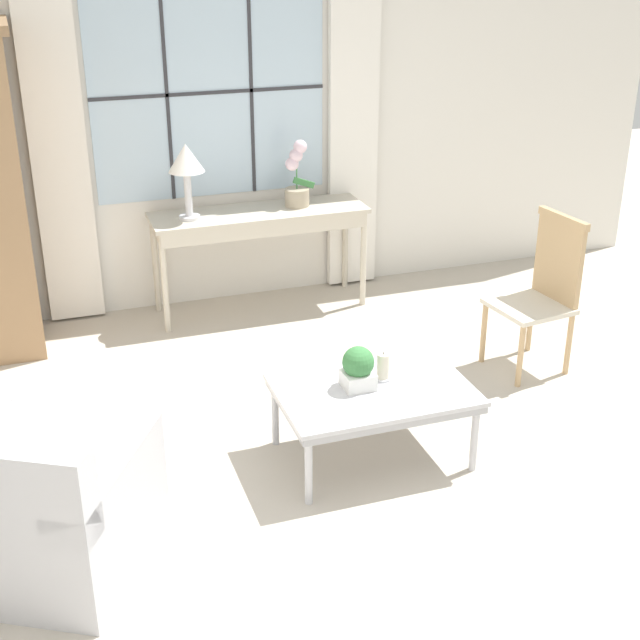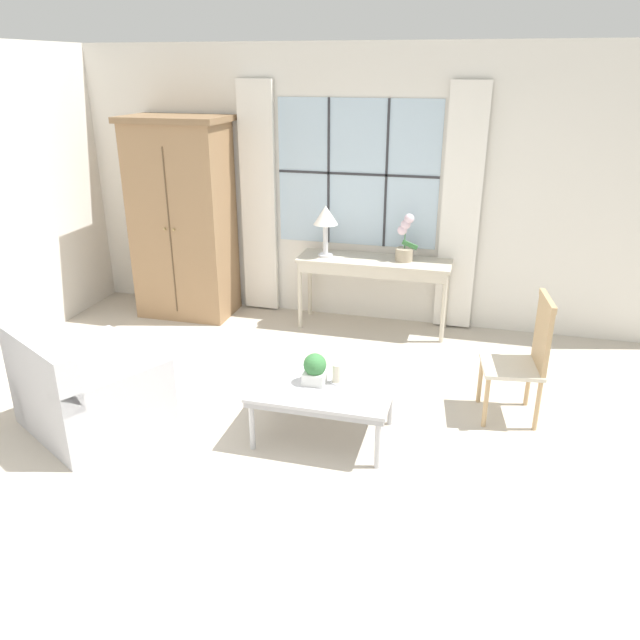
{
  "view_description": "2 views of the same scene",
  "coord_description": "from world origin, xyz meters",
  "px_view_note": "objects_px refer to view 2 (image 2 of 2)",
  "views": [
    {
      "loc": [
        -1.32,
        -3.23,
        2.67
      ],
      "look_at": [
        0.08,
        0.86,
        0.71
      ],
      "focal_mm": 50.0,
      "sensor_mm": 36.0,
      "label": 1
    },
    {
      "loc": [
        1.27,
        -3.33,
        2.58
      ],
      "look_at": [
        0.21,
        0.7,
        0.88
      ],
      "focal_mm": 35.0,
      "sensor_mm": 36.0,
      "label": 2
    }
  ],
  "objects_px": {
    "console_table": "(374,267)",
    "armchair_upholstered": "(88,393)",
    "table_lamp": "(326,218)",
    "coffee_table": "(324,391)",
    "side_chair_wooden": "(527,353)",
    "pillar_candle": "(337,374)",
    "potted_orchid": "(405,242)",
    "armoire": "(183,219)",
    "potted_plant_small": "(315,369)"
  },
  "relations": [
    {
      "from": "table_lamp",
      "to": "armchair_upholstered",
      "type": "distance_m",
      "value": 2.86
    },
    {
      "from": "side_chair_wooden",
      "to": "pillar_candle",
      "type": "bearing_deg",
      "value": -156.0
    },
    {
      "from": "potted_orchid",
      "to": "pillar_candle",
      "type": "bearing_deg",
      "value": -95.26
    },
    {
      "from": "console_table",
      "to": "side_chair_wooden",
      "type": "relative_size",
      "value": 1.55
    },
    {
      "from": "console_table",
      "to": "table_lamp",
      "type": "distance_m",
      "value": 0.7
    },
    {
      "from": "armoire",
      "to": "potted_plant_small",
      "type": "xyz_separation_m",
      "value": [
        2.01,
        -2.05,
        -0.53
      ]
    },
    {
      "from": "potted_orchid",
      "to": "armchair_upholstered",
      "type": "relative_size",
      "value": 0.38
    },
    {
      "from": "armchair_upholstered",
      "to": "armoire",
      "type": "bearing_deg",
      "value": 97.61
    },
    {
      "from": "armoire",
      "to": "armchair_upholstered",
      "type": "relative_size",
      "value": 1.68
    },
    {
      "from": "armchair_upholstered",
      "to": "potted_orchid",
      "type": "bearing_deg",
      "value": 50.55
    },
    {
      "from": "potted_plant_small",
      "to": "console_table",
      "type": "bearing_deg",
      "value": 88.54
    },
    {
      "from": "console_table",
      "to": "armchair_upholstered",
      "type": "xyz_separation_m",
      "value": [
        -1.75,
        -2.45,
        -0.4
      ]
    },
    {
      "from": "table_lamp",
      "to": "pillar_candle",
      "type": "distance_m",
      "value": 2.24
    },
    {
      "from": "armoire",
      "to": "side_chair_wooden",
      "type": "distance_m",
      "value": 3.82
    },
    {
      "from": "armchair_upholstered",
      "to": "coffee_table",
      "type": "relative_size",
      "value": 1.24
    },
    {
      "from": "potted_orchid",
      "to": "armoire",
      "type": "bearing_deg",
      "value": -177.66
    },
    {
      "from": "console_table",
      "to": "side_chair_wooden",
      "type": "height_order",
      "value": "side_chair_wooden"
    },
    {
      "from": "console_table",
      "to": "armchair_upholstered",
      "type": "relative_size",
      "value": 1.24
    },
    {
      "from": "armoire",
      "to": "coffee_table",
      "type": "bearing_deg",
      "value": -44.98
    },
    {
      "from": "console_table",
      "to": "potted_plant_small",
      "type": "distance_m",
      "value": 2.12
    },
    {
      "from": "armoire",
      "to": "coffee_table",
      "type": "height_order",
      "value": "armoire"
    },
    {
      "from": "pillar_candle",
      "to": "potted_plant_small",
      "type": "bearing_deg",
      "value": -167.05
    },
    {
      "from": "armchair_upholstered",
      "to": "side_chair_wooden",
      "type": "bearing_deg",
      "value": 16.9
    },
    {
      "from": "side_chair_wooden",
      "to": "pillar_candle",
      "type": "xyz_separation_m",
      "value": [
        -1.34,
        -0.6,
        -0.06
      ]
    },
    {
      "from": "armchair_upholstered",
      "to": "side_chair_wooden",
      "type": "distance_m",
      "value": 3.35
    },
    {
      "from": "potted_orchid",
      "to": "potted_plant_small",
      "type": "xyz_separation_m",
      "value": [
        -0.35,
        -2.15,
        -0.41
      ]
    },
    {
      "from": "console_table",
      "to": "armoire",
      "type": "bearing_deg",
      "value": -178.13
    },
    {
      "from": "side_chair_wooden",
      "to": "potted_plant_small",
      "type": "bearing_deg",
      "value": -157.08
    },
    {
      "from": "potted_plant_small",
      "to": "pillar_candle",
      "type": "xyz_separation_m",
      "value": [
        0.16,
        0.04,
        -0.04
      ]
    },
    {
      "from": "console_table",
      "to": "coffee_table",
      "type": "relative_size",
      "value": 1.54
    },
    {
      "from": "coffee_table",
      "to": "pillar_candle",
      "type": "distance_m",
      "value": 0.16
    },
    {
      "from": "console_table",
      "to": "side_chair_wooden",
      "type": "bearing_deg",
      "value": -45.75
    },
    {
      "from": "potted_orchid",
      "to": "potted_plant_small",
      "type": "distance_m",
      "value": 2.21
    },
    {
      "from": "potted_plant_small",
      "to": "potted_orchid",
      "type": "bearing_deg",
      "value": 80.72
    },
    {
      "from": "side_chair_wooden",
      "to": "pillar_candle",
      "type": "distance_m",
      "value": 1.47
    },
    {
      "from": "armchair_upholstered",
      "to": "pillar_candle",
      "type": "bearing_deg",
      "value": 11.37
    },
    {
      "from": "armoire",
      "to": "armchair_upholstered",
      "type": "distance_m",
      "value": 2.53
    },
    {
      "from": "table_lamp",
      "to": "side_chair_wooden",
      "type": "relative_size",
      "value": 0.52
    },
    {
      "from": "armchair_upholstered",
      "to": "coffee_table",
      "type": "xyz_separation_m",
      "value": [
        1.77,
        0.3,
        0.11
      ]
    },
    {
      "from": "armoire",
      "to": "console_table",
      "type": "xyz_separation_m",
      "value": [
        2.07,
        0.07,
        -0.39
      ]
    },
    {
      "from": "table_lamp",
      "to": "pillar_candle",
      "type": "relative_size",
      "value": 3.28
    },
    {
      "from": "table_lamp",
      "to": "coffee_table",
      "type": "height_order",
      "value": "table_lamp"
    },
    {
      "from": "console_table",
      "to": "potted_orchid",
      "type": "relative_size",
      "value": 3.25
    },
    {
      "from": "armoire",
      "to": "potted_plant_small",
      "type": "distance_m",
      "value": 2.92
    },
    {
      "from": "coffee_table",
      "to": "potted_plant_small",
      "type": "height_order",
      "value": "potted_plant_small"
    },
    {
      "from": "armoire",
      "to": "table_lamp",
      "type": "bearing_deg",
      "value": 1.47
    },
    {
      "from": "side_chair_wooden",
      "to": "coffee_table",
      "type": "distance_m",
      "value": 1.58
    },
    {
      "from": "armoire",
      "to": "armchair_upholstered",
      "type": "xyz_separation_m",
      "value": [
        0.32,
        -2.39,
        -0.79
      ]
    },
    {
      "from": "potted_orchid",
      "to": "potted_plant_small",
      "type": "bearing_deg",
      "value": -99.28
    },
    {
      "from": "side_chair_wooden",
      "to": "console_table",
      "type": "bearing_deg",
      "value": 134.25
    }
  ]
}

